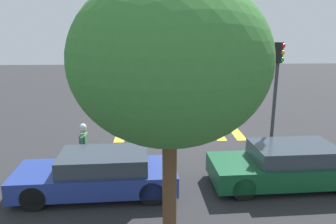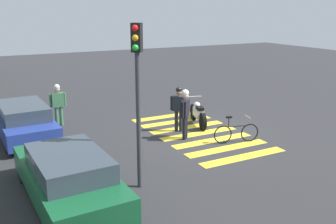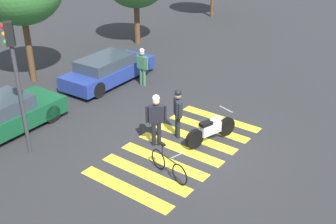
{
  "view_description": "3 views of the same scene",
  "coord_description": "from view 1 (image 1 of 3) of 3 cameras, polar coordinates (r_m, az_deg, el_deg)",
  "views": [
    {
      "loc": [
        1.2,
        14.63,
        4.72
      ],
      "look_at": [
        0.54,
        0.9,
        1.15
      ],
      "focal_mm": 34.14,
      "sensor_mm": 36.0,
      "label": 1
    },
    {
      "loc": [
        -11.74,
        7.51,
        4.63
      ],
      "look_at": [
        0.17,
        1.26,
        0.97
      ],
      "focal_mm": 40.85,
      "sensor_mm": 36.0,
      "label": 2
    },
    {
      "loc": [
        -9.49,
        -6.55,
        7.09
      ],
      "look_at": [
        0.54,
        0.89,
        0.88
      ],
      "focal_mm": 43.38,
      "sensor_mm": 36.0,
      "label": 3
    }
  ],
  "objects": [
    {
      "name": "car_green_compact",
      "position": [
        10.67,
        20.46,
        -8.92
      ],
      "size": [
        4.67,
        2.0,
        1.3
      ],
      "color": "black",
      "rests_on": "ground_plane"
    },
    {
      "name": "police_motorcycle",
      "position": [
        15.78,
        -1.97,
        -1.06
      ],
      "size": [
        2.08,
        0.86,
        1.06
      ],
      "color": "black",
      "rests_on": "ground_plane"
    },
    {
      "name": "ground_plane",
      "position": [
        15.42,
        1.84,
        -3.27
      ],
      "size": [
        60.0,
        60.0,
        0.0
      ],
      "primitive_type": "plane",
      "color": "#2B2B2D"
    },
    {
      "name": "pedestrian_bystander",
      "position": [
        11.03,
        -14.73,
        -5.7
      ],
      "size": [
        0.23,
        0.66,
        1.73
      ],
      "color": "#3F724C",
      "rests_on": "ground_plane"
    },
    {
      "name": "car_blue_hatchback",
      "position": [
        9.72,
        -12.29,
        -10.72
      ],
      "size": [
        4.72,
        1.93,
        1.27
      ],
      "color": "black",
      "rests_on": "ground_plane"
    },
    {
      "name": "traffic_light_pole",
      "position": [
        11.76,
        18.78,
        4.8
      ],
      "size": [
        0.35,
        0.34,
        4.3
      ],
      "color": "#38383D",
      "rests_on": "ground_plane"
    },
    {
      "name": "crosswalk_stripes",
      "position": [
        15.42,
        1.84,
        -3.26
      ],
      "size": [
        5.85,
        3.21,
        0.01
      ],
      "color": "yellow",
      "rests_on": "ground_plane"
    },
    {
      "name": "leaning_bicycle",
      "position": [
        16.08,
        6.89,
        -1.24
      ],
      "size": [
        0.57,
        1.62,
        0.99
      ],
      "color": "black",
      "rests_on": "ground_plane"
    },
    {
      "name": "street_tree_mid",
      "position": [
        5.75,
        0.31,
        8.91
      ],
      "size": [
        3.59,
        3.59,
        5.7
      ],
      "color": "brown",
      "rests_on": "ground_plane"
    },
    {
      "name": "officer_on_foot",
      "position": [
        14.39,
        3.13,
        -0.13
      ],
      "size": [
        0.5,
        0.53,
        1.84
      ],
      "color": "black",
      "rests_on": "ground_plane"
    },
    {
      "name": "officer_by_motorcycle",
      "position": [
        14.57,
        -0.48,
        -0.17
      ],
      "size": [
        0.48,
        0.52,
        1.76
      ],
      "color": "#1E232D",
      "rests_on": "ground_plane"
    }
  ]
}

